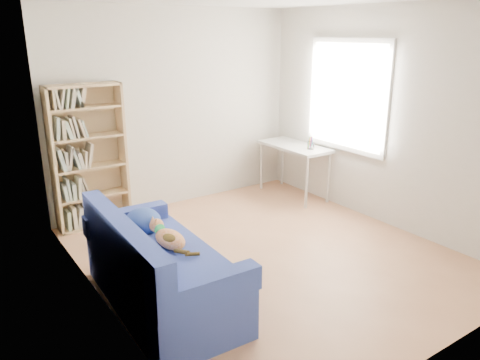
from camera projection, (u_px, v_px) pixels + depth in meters
name	position (u px, v px, depth m)	size (l,w,h in m)	color
ground	(267.00, 254.00, 5.02)	(4.00, 4.00, 0.00)	#AB724D
room_shell	(276.00, 101.00, 4.61)	(3.54, 4.04, 2.62)	silver
sofa	(158.00, 270.00, 4.03)	(0.88, 1.76, 0.86)	navy
bookshelf	(90.00, 163.00, 5.56)	(0.86, 0.27, 1.72)	tan
desk	(294.00, 151.00, 6.64)	(0.50, 1.10, 0.75)	silver
pen_cup	(311.00, 144.00, 6.38)	(0.09, 0.09, 0.18)	white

